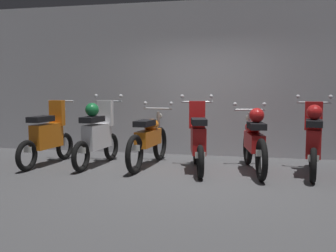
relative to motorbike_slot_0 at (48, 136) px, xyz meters
The scene contains 8 objects.
ground_plane 2.87m from the motorbike_slot_0, 10.88° to the right, with size 80.00×80.00×0.00m, color #4C4C4F.
back_wall 3.44m from the motorbike_slot_0, 32.05° to the left, with size 16.00×0.30×3.19m, color #ADADB2.
motorbike_slot_0 is the anchor object (origin of this frame).
motorbike_slot_1 0.93m from the motorbike_slot_0, ahead, with size 0.59×1.68×1.29m.
motorbike_slot_2 1.86m from the motorbike_slot_0, ahead, with size 0.59×1.95×1.15m.
motorbike_slot_3 2.76m from the motorbike_slot_0, ahead, with size 0.59×1.67×1.29m.
motorbike_slot_4 3.69m from the motorbike_slot_0, ahead, with size 0.58×1.94×1.15m.
motorbike_slot_5 4.62m from the motorbike_slot_0, ahead, with size 0.59×1.68×1.29m.
Camera 1 is at (0.85, -5.83, 1.38)m, focal length 41.04 mm.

